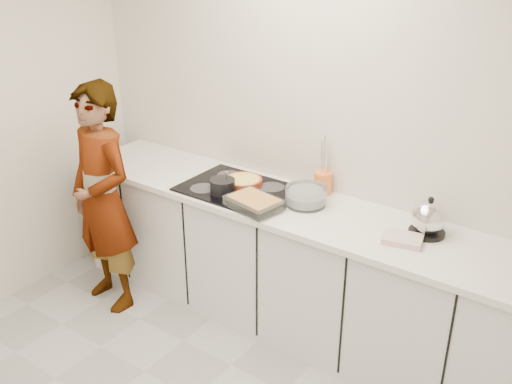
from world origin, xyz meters
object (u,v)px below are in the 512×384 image
Objects in this scene: cook at (102,199)px; hob at (238,189)px; utensil_crock at (323,183)px; baking_dish at (254,202)px; tart_dish at (243,181)px; mixing_bowl at (306,197)px; kettle at (428,219)px; saucepan at (223,186)px.

hob is at bearing 39.73° from cook.
hob is 0.56m from utensil_crock.
hob is at bearing 146.37° from baking_dish.
baking_dish is 1.10m from cook.
cook is (-0.79, -0.55, -0.14)m from tart_dish.
mixing_bowl is 0.76m from kettle.
mixing_bowl is at bearing 46.90° from baking_dish.
utensil_crock is 0.09× the size of cook.
hob is 3.34× the size of saucepan.
mixing_bowl is (0.52, 0.18, -0.01)m from saucepan.
mixing_bowl is at bearing -175.01° from kettle.
saucepan reaches higher than tart_dish.
tart_dish is 0.36m from baking_dish.
tart_dish is at bearing 43.18° from cook.
saucepan is 0.65× the size of mixing_bowl.
baking_dish is (0.26, -0.17, 0.04)m from hob.
cook is (-0.76, -0.37, -0.16)m from saucepan.
utensil_crock is at bearing 90.25° from mixing_bowl.
hob is at bearing -149.83° from utensil_crock.
kettle is (0.75, 0.07, 0.04)m from mixing_bowl.
baking_dish is 0.22× the size of cook.
utensil_crock reaches higher than mixing_bowl.
baking_dish is 1.56× the size of kettle.
hob is 2.16× the size of mixing_bowl.
kettle is (1.27, 0.25, 0.04)m from saucepan.
hob is 2.68× the size of tart_dish.
cook reaches higher than utensil_crock.
kettle is (1.24, 0.13, 0.09)m from hob.
saucepan is 0.65m from utensil_crock.
saucepan is at bearing -142.37° from utensil_crock.
mixing_bowl is 1.39m from cook.
cook is at bearing -148.44° from hob.
kettle is at bearing 11.00° from saucepan.
mixing_bowl reaches higher than baking_dish.
utensil_crock is (-0.76, 0.15, -0.02)m from kettle.
saucepan is at bearing 168.98° from baking_dish.
tart_dish is 0.49m from mixing_bowl.
cook is (-2.03, -0.61, -0.20)m from kettle.
mixing_bowl is 2.26× the size of utensil_crock.
saucepan is at bearing -99.29° from tart_dish.
tart_dish is 0.53m from utensil_crock.
utensil_crock is (-0.00, 0.22, 0.02)m from mixing_bowl.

